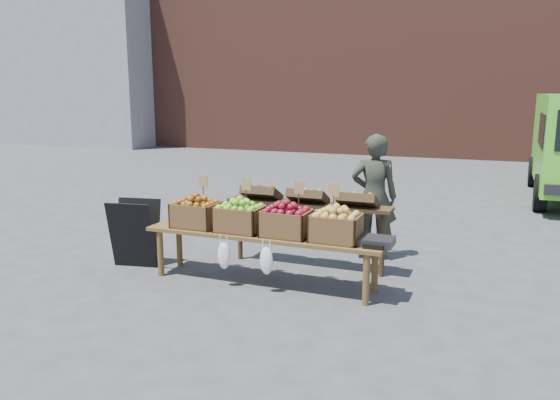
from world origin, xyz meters
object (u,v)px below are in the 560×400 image
at_px(crate_red_apples, 286,223).
at_px(weighing_scale, 377,241).
at_px(back_table, 308,225).
at_px(display_bench, 263,258).
at_px(crate_green_apples, 336,228).
at_px(chalkboard_sign, 135,233).
at_px(crate_russet_pears, 240,219).
at_px(vendor, 374,197).
at_px(crate_golden_apples, 197,215).

bearing_deg(crate_red_apples, weighing_scale, 0.00).
bearing_deg(back_table, display_bench, -110.46).
relative_size(back_table, crate_green_apples, 4.20).
height_order(chalkboard_sign, crate_russet_pears, crate_russet_pears).
bearing_deg(vendor, display_bench, 44.93).
bearing_deg(crate_red_apples, crate_russet_pears, 180.00).
distance_m(display_bench, crate_red_apples, 0.51).
bearing_deg(crate_red_apples, back_table, 90.50).
bearing_deg(back_table, weighing_scale, -36.27).
xyz_separation_m(display_bench, crate_red_apples, (0.28, 0.00, 0.42)).
height_order(crate_golden_apples, crate_russet_pears, same).
relative_size(vendor, display_bench, 0.59).
relative_size(back_table, display_bench, 0.78).
bearing_deg(crate_green_apples, weighing_scale, 0.00).
distance_m(crate_golden_apples, crate_red_apples, 1.10).
bearing_deg(crate_green_apples, crate_golden_apples, 180.00).
bearing_deg(crate_russet_pears, vendor, 49.74).
distance_m(chalkboard_sign, crate_golden_apples, 0.91).
bearing_deg(display_bench, crate_red_apples, 0.00).
distance_m(display_bench, crate_russet_pears, 0.51).
distance_m(chalkboard_sign, weighing_scale, 2.94).
height_order(vendor, crate_green_apples, vendor).
bearing_deg(weighing_scale, vendor, 103.60).
relative_size(display_bench, crate_russet_pears, 5.40).
height_order(vendor, chalkboard_sign, vendor).
height_order(back_table, display_bench, back_table).
xyz_separation_m(back_table, crate_russet_pears, (-0.54, -0.72, 0.19)).
bearing_deg(crate_red_apples, crate_golden_apples, 180.00).
relative_size(chalkboard_sign, display_bench, 0.31).
relative_size(crate_golden_apples, crate_green_apples, 1.00).
bearing_deg(vendor, weighing_scale, 91.58).
xyz_separation_m(vendor, crate_russet_pears, (-1.19, -1.40, -0.08)).
bearing_deg(back_table, crate_green_apples, -52.31).
bearing_deg(crate_green_apples, display_bench, 180.00).
bearing_deg(crate_golden_apples, vendor, 38.89).
bearing_deg(back_table, chalkboard_sign, -159.17).
distance_m(crate_red_apples, crate_green_apples, 0.55).
bearing_deg(display_bench, weighing_scale, 0.00).
distance_m(vendor, chalkboard_sign, 2.98).
distance_m(chalkboard_sign, back_table, 2.09).
bearing_deg(crate_golden_apples, back_table, 33.36).
bearing_deg(crate_russet_pears, weighing_scale, 0.00).
xyz_separation_m(chalkboard_sign, weighing_scale, (2.93, 0.02, 0.20)).
height_order(display_bench, crate_green_apples, crate_green_apples).
bearing_deg(chalkboard_sign, weighing_scale, -10.21).
height_order(back_table, crate_russet_pears, back_table).
xyz_separation_m(display_bench, crate_green_apples, (0.82, 0.00, 0.42)).
xyz_separation_m(back_table, crate_red_apples, (0.01, -0.72, 0.19)).
distance_m(crate_russet_pears, crate_red_apples, 0.55).
xyz_separation_m(back_table, display_bench, (-0.27, -0.72, -0.24)).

